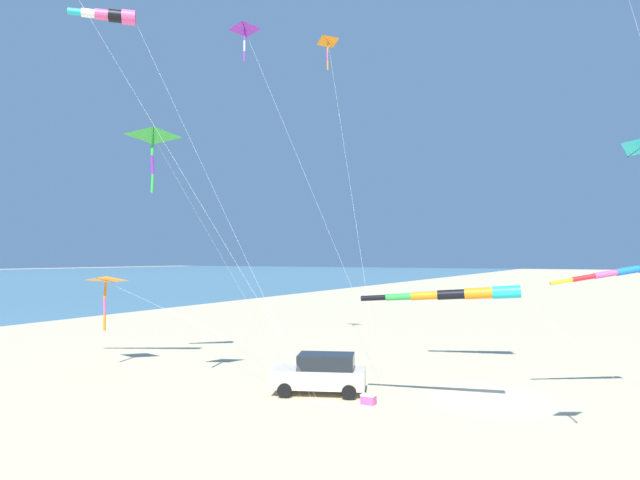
{
  "coord_description": "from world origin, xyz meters",
  "views": [
    {
      "loc": [
        5.36,
        -25.44,
        6.36
      ],
      "look_at": [
        -6.41,
        -4.17,
        7.14
      ],
      "focal_mm": 30.77,
      "sensor_mm": 36.0,
      "label": 1
    }
  ],
  "objects_px": {
    "cooler_box": "(368,399)",
    "kite_delta_long_streamer_right": "(153,136)",
    "kite_windsock_purple_drifting": "(621,272)",
    "kite_delta_green_low_center": "(106,280)",
    "kite_windsock_small_distant": "(460,294)",
    "kite_delta_white_trailing": "(329,43)",
    "parked_car": "(321,373)",
    "kite_delta_yellow_midlevel": "(246,33)",
    "kite_windsock_teal_far_right": "(112,16)"
  },
  "relations": [
    {
      "from": "kite_windsock_purple_drifting",
      "to": "kite_windsock_teal_far_right",
      "type": "xyz_separation_m",
      "value": [
        -21.56,
        -9.76,
        12.41
      ]
    },
    {
      "from": "kite_delta_yellow_midlevel",
      "to": "kite_windsock_purple_drifting",
      "type": "bearing_deg",
      "value": 43.51
    },
    {
      "from": "cooler_box",
      "to": "kite_delta_long_streamer_right",
      "type": "xyz_separation_m",
      "value": [
        -8.57,
        -4.27,
        11.57
      ]
    },
    {
      "from": "parked_car",
      "to": "cooler_box",
      "type": "xyz_separation_m",
      "value": [
        2.68,
        -0.6,
        -0.74
      ]
    },
    {
      "from": "kite_delta_long_streamer_right",
      "to": "kite_delta_white_trailing",
      "type": "bearing_deg",
      "value": 83.57
    },
    {
      "from": "parked_car",
      "to": "kite_windsock_small_distant",
      "type": "relative_size",
      "value": 0.41
    },
    {
      "from": "kite_delta_yellow_midlevel",
      "to": "kite_delta_white_trailing",
      "type": "distance_m",
      "value": 16.81
    },
    {
      "from": "kite_delta_green_low_center",
      "to": "kite_delta_white_trailing",
      "type": "relative_size",
      "value": 0.74
    },
    {
      "from": "kite_delta_long_streamer_right",
      "to": "kite_delta_white_trailing",
      "type": "relative_size",
      "value": 0.58
    },
    {
      "from": "cooler_box",
      "to": "kite_windsock_purple_drifting",
      "type": "height_order",
      "value": "kite_windsock_purple_drifting"
    },
    {
      "from": "kite_windsock_teal_far_right",
      "to": "kite_windsock_purple_drifting",
      "type": "bearing_deg",
      "value": 24.37
    },
    {
      "from": "kite_delta_green_low_center",
      "to": "kite_windsock_teal_far_right",
      "type": "distance_m",
      "value": 14.36
    },
    {
      "from": "parked_car",
      "to": "kite_windsock_small_distant",
      "type": "height_order",
      "value": "kite_windsock_small_distant"
    },
    {
      "from": "cooler_box",
      "to": "kite_windsock_small_distant",
      "type": "bearing_deg",
      "value": 10.51
    },
    {
      "from": "kite_windsock_teal_far_right",
      "to": "kite_delta_yellow_midlevel",
      "type": "xyz_separation_m",
      "value": [
        9.42,
        -1.75,
        -3.4
      ]
    },
    {
      "from": "kite_windsock_purple_drifting",
      "to": "cooler_box",
      "type": "bearing_deg",
      "value": -148.61
    },
    {
      "from": "cooler_box",
      "to": "kite_delta_green_low_center",
      "type": "height_order",
      "value": "kite_delta_green_low_center"
    },
    {
      "from": "kite_windsock_teal_far_right",
      "to": "kite_delta_white_trailing",
      "type": "xyz_separation_m",
      "value": [
        4.86,
        13.36,
        2.37
      ]
    },
    {
      "from": "kite_delta_long_streamer_right",
      "to": "kite_windsock_small_distant",
      "type": "relative_size",
      "value": 1.08
    },
    {
      "from": "cooler_box",
      "to": "kite_delta_yellow_midlevel",
      "type": "height_order",
      "value": "kite_delta_yellow_midlevel"
    },
    {
      "from": "kite_delta_long_streamer_right",
      "to": "kite_windsock_teal_far_right",
      "type": "distance_m",
      "value": 7.17
    },
    {
      "from": "kite_windsock_purple_drifting",
      "to": "kite_delta_white_trailing",
      "type": "relative_size",
      "value": 0.35
    },
    {
      "from": "parked_car",
      "to": "kite_delta_long_streamer_right",
      "type": "distance_m",
      "value": 13.25
    },
    {
      "from": "parked_car",
      "to": "kite_windsock_purple_drifting",
      "type": "distance_m",
      "value": 14.28
    },
    {
      "from": "kite_windsock_purple_drifting",
      "to": "kite_delta_green_low_center",
      "type": "bearing_deg",
      "value": -166.88
    },
    {
      "from": "kite_windsock_teal_far_right",
      "to": "kite_delta_green_low_center",
      "type": "bearing_deg",
      "value": 141.3
    },
    {
      "from": "kite_delta_green_low_center",
      "to": "kite_windsock_small_distant",
      "type": "relative_size",
      "value": 1.37
    },
    {
      "from": "kite_windsock_teal_far_right",
      "to": "kite_windsock_small_distant",
      "type": "distance_m",
      "value": 21.08
    },
    {
      "from": "parked_car",
      "to": "kite_delta_yellow_midlevel",
      "type": "xyz_separation_m",
      "value": [
        0.23,
        -6.21,
        13.79
      ]
    },
    {
      "from": "kite_windsock_purple_drifting",
      "to": "kite_windsock_teal_far_right",
      "type": "distance_m",
      "value": 26.72
    },
    {
      "from": "kite_windsock_teal_far_right",
      "to": "kite_delta_white_trailing",
      "type": "height_order",
      "value": "kite_delta_white_trailing"
    },
    {
      "from": "cooler_box",
      "to": "kite_windsock_teal_far_right",
      "type": "distance_m",
      "value": 21.84
    },
    {
      "from": "parked_car",
      "to": "kite_delta_long_streamer_right",
      "type": "xyz_separation_m",
      "value": [
        -5.89,
        -4.87,
        10.83
      ]
    },
    {
      "from": "kite_delta_yellow_midlevel",
      "to": "kite_windsock_teal_far_right",
      "type": "bearing_deg",
      "value": 169.46
    },
    {
      "from": "cooler_box",
      "to": "kite_windsock_small_distant",
      "type": "relative_size",
      "value": 0.06
    },
    {
      "from": "kite_windsock_teal_far_right",
      "to": "kite_delta_yellow_midlevel",
      "type": "distance_m",
      "value": 10.17
    },
    {
      "from": "kite_windsock_purple_drifting",
      "to": "kite_delta_yellow_midlevel",
      "type": "relative_size",
      "value": 0.49
    },
    {
      "from": "kite_delta_green_low_center",
      "to": "kite_windsock_purple_drifting",
      "type": "distance_m",
      "value": 26.85
    },
    {
      "from": "kite_delta_long_streamer_right",
      "to": "kite_windsock_purple_drifting",
      "type": "height_order",
      "value": "kite_delta_long_streamer_right"
    },
    {
      "from": "parked_car",
      "to": "kite_delta_yellow_midlevel",
      "type": "distance_m",
      "value": 15.12
    },
    {
      "from": "parked_car",
      "to": "kite_windsock_purple_drifting",
      "type": "bearing_deg",
      "value": 23.26
    },
    {
      "from": "kite_windsock_small_distant",
      "to": "kite_delta_white_trailing",
      "type": "relative_size",
      "value": 0.54
    },
    {
      "from": "kite_delta_long_streamer_right",
      "to": "kite_delta_yellow_midlevel",
      "type": "relative_size",
      "value": 0.81
    },
    {
      "from": "kite_windsock_purple_drifting",
      "to": "kite_windsock_teal_far_right",
      "type": "relative_size",
      "value": 0.4
    },
    {
      "from": "kite_delta_green_low_center",
      "to": "kite_delta_white_trailing",
      "type": "distance_m",
      "value": 20.56
    },
    {
      "from": "kite_delta_long_streamer_right",
      "to": "kite_windsock_teal_far_right",
      "type": "height_order",
      "value": "kite_windsock_teal_far_right"
    },
    {
      "from": "kite_delta_long_streamer_right",
      "to": "kite_delta_yellow_midlevel",
      "type": "xyz_separation_m",
      "value": [
        6.12,
        -1.34,
        2.96
      ]
    },
    {
      "from": "kite_delta_green_low_center",
      "to": "kite_windsock_small_distant",
      "type": "xyz_separation_m",
      "value": [
        20.29,
        0.89,
        -0.19
      ]
    },
    {
      "from": "kite_windsock_teal_far_right",
      "to": "kite_delta_white_trailing",
      "type": "bearing_deg",
      "value": 70.01
    },
    {
      "from": "kite_windsock_small_distant",
      "to": "parked_car",
      "type": "bearing_deg",
      "value": -178.99
    }
  ]
}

